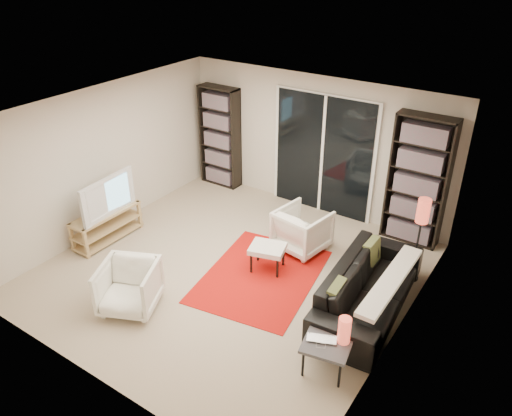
# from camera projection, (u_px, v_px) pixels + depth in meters

# --- Properties ---
(floor) EXTENTS (5.00, 5.00, 0.00)m
(floor) POSITION_uv_depth(u_px,v_px,m) (231.00, 270.00, 7.43)
(floor) COLOR tan
(floor) RESTS_ON ground
(wall_back) EXTENTS (5.00, 0.02, 2.40)m
(wall_back) POSITION_uv_depth(u_px,v_px,m) (314.00, 144.00, 8.67)
(wall_back) COLOR beige
(wall_back) RESTS_ON ground
(wall_front) EXTENTS (5.00, 0.02, 2.40)m
(wall_front) POSITION_uv_depth(u_px,v_px,m) (81.00, 294.00, 5.03)
(wall_front) COLOR beige
(wall_front) RESTS_ON ground
(wall_left) EXTENTS (0.02, 5.00, 2.40)m
(wall_left) POSITION_uv_depth(u_px,v_px,m) (105.00, 159.00, 8.07)
(wall_left) COLOR beige
(wall_left) RESTS_ON ground
(wall_right) EXTENTS (0.02, 5.00, 2.40)m
(wall_right) POSITION_uv_depth(u_px,v_px,m) (407.00, 256.00, 5.63)
(wall_right) COLOR beige
(wall_right) RESTS_ON ground
(ceiling) EXTENTS (5.00, 5.00, 0.02)m
(ceiling) POSITION_uv_depth(u_px,v_px,m) (226.00, 115.00, 6.28)
(ceiling) COLOR white
(ceiling) RESTS_ON wall_back
(sliding_door) EXTENTS (1.92, 0.08, 2.16)m
(sliding_door) POSITION_uv_depth(u_px,v_px,m) (323.00, 155.00, 8.62)
(sliding_door) COLOR white
(sliding_door) RESTS_ON ground
(bookshelf_left) EXTENTS (0.80, 0.30, 1.95)m
(bookshelf_left) POSITION_uv_depth(u_px,v_px,m) (220.00, 137.00, 9.61)
(bookshelf_left) COLOR black
(bookshelf_left) RESTS_ON ground
(bookshelf_right) EXTENTS (0.90, 0.30, 2.10)m
(bookshelf_right) POSITION_uv_depth(u_px,v_px,m) (418.00, 181.00, 7.70)
(bookshelf_right) COLOR black
(bookshelf_right) RESTS_ON ground
(tv_stand) EXTENTS (0.38, 1.20, 0.50)m
(tv_stand) POSITION_uv_depth(u_px,v_px,m) (107.00, 225.00, 8.08)
(tv_stand) COLOR tan
(tv_stand) RESTS_ON floor
(tv) EXTENTS (0.23, 1.10, 0.63)m
(tv) POSITION_uv_depth(u_px,v_px,m) (103.00, 195.00, 7.80)
(tv) COLOR black
(tv) RESTS_ON tv_stand
(rug) EXTENTS (1.83, 2.28, 0.01)m
(rug) POSITION_uv_depth(u_px,v_px,m) (261.00, 276.00, 7.30)
(rug) COLOR red
(rug) RESTS_ON floor
(sofa) EXTENTS (1.03, 2.30, 0.65)m
(sofa) POSITION_uv_depth(u_px,v_px,m) (369.00, 288.00, 6.53)
(sofa) COLOR black
(sofa) RESTS_ON floor
(armchair_back) EXTENTS (0.84, 0.86, 0.68)m
(armchair_back) POSITION_uv_depth(u_px,v_px,m) (302.00, 230.00, 7.80)
(armchair_back) COLOR white
(armchair_back) RESTS_ON floor
(armchair_front) EXTENTS (0.96, 0.97, 0.67)m
(armchair_front) POSITION_uv_depth(u_px,v_px,m) (129.00, 287.00, 6.53)
(armchair_front) COLOR white
(armchair_front) RESTS_ON floor
(ottoman) EXTENTS (0.59, 0.53, 0.40)m
(ottoman) POSITION_uv_depth(u_px,v_px,m) (268.00, 250.00, 7.30)
(ottoman) COLOR white
(ottoman) RESTS_ON floor
(side_table) EXTENTS (0.61, 0.61, 0.40)m
(side_table) POSITION_uv_depth(u_px,v_px,m) (327.00, 344.00, 5.58)
(side_table) COLOR #424247
(side_table) RESTS_ON floor
(laptop) EXTENTS (0.39, 0.32, 0.03)m
(laptop) POSITION_uv_depth(u_px,v_px,m) (321.00, 342.00, 5.53)
(laptop) COLOR silver
(laptop) RESTS_ON side_table
(table_lamp) EXTENTS (0.14, 0.14, 0.32)m
(table_lamp) POSITION_uv_depth(u_px,v_px,m) (344.00, 330.00, 5.49)
(table_lamp) COLOR #EF4F36
(table_lamp) RESTS_ON side_table
(floor_lamp) EXTENTS (0.19, 0.19, 1.29)m
(floor_lamp) POSITION_uv_depth(u_px,v_px,m) (422.00, 220.00, 6.79)
(floor_lamp) COLOR black
(floor_lamp) RESTS_ON floor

